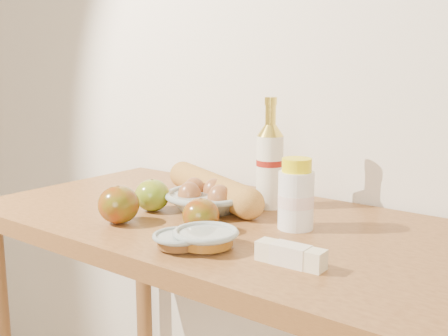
{
  "coord_description": "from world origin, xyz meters",
  "views": [
    {
      "loc": [
        0.71,
        0.24,
        1.24
      ],
      "look_at": [
        0.0,
        1.15,
        1.02
      ],
      "focal_mm": 45.0,
      "sensor_mm": 36.0,
      "label": 1
    }
  ],
  "objects": [
    {
      "name": "apple_redgreen_right",
      "position": [
        0.0,
        1.07,
        0.93
      ],
      "size": [
        0.09,
        0.09,
        0.07
      ],
      "rotation": [
        0.0,
        0.0,
        -0.3
      ],
      "color": "#930808",
      "rests_on": "table"
    },
    {
      "name": "egg_bowl",
      "position": [
        -0.09,
        1.21,
        0.93
      ],
      "size": [
        0.24,
        0.24,
        0.07
      ],
      "rotation": [
        0.0,
        0.0,
        0.28
      ],
      "color": "gray",
      "rests_on": "table"
    },
    {
      "name": "back_wall",
      "position": [
        0.0,
        1.51,
        1.3
      ],
      "size": [
        3.5,
        0.02,
        2.6
      ],
      "primitive_type": "cube",
      "color": "silver",
      "rests_on": "ground"
    },
    {
      "name": "baguette",
      "position": [
        -0.14,
        1.28,
        0.94
      ],
      "size": [
        0.42,
        0.24,
        0.07
      ],
      "rotation": [
        0.0,
        0.0,
        -0.42
      ],
      "color": "#BF883A",
      "rests_on": "table"
    },
    {
      "name": "table",
      "position": [
        0.0,
        1.18,
        0.78
      ],
      "size": [
        1.2,
        0.6,
        0.9
      ],
      "color": "#966230",
      "rests_on": "ground"
    },
    {
      "name": "syrup_bowl",
      "position": [
        0.07,
        1.0,
        0.92
      ],
      "size": [
        0.16,
        0.16,
        0.04
      ],
      "rotation": [
        0.0,
        0.0,
        -0.39
      ],
      "color": "#919F99",
      "rests_on": "table"
    },
    {
      "name": "apple_redgreen_front",
      "position": [
        -0.18,
        1.01,
        0.94
      ],
      "size": [
        0.09,
        0.09,
        0.08
      ],
      "rotation": [
        0.0,
        0.0,
        0.01
      ],
      "color": "maroon",
      "rests_on": "table"
    },
    {
      "name": "sugar_bowl",
      "position": [
        0.04,
        0.97,
        0.92
      ],
      "size": [
        0.13,
        0.13,
        0.03
      ],
      "rotation": [
        0.0,
        0.0,
        -0.4
      ],
      "color": "gray",
      "rests_on": "table"
    },
    {
      "name": "bourbon_bottle",
      "position": [
        0.0,
        1.32,
        1.01
      ],
      "size": [
        0.07,
        0.07,
        0.26
      ],
      "rotation": [
        0.0,
        0.0,
        -0.14
      ],
      "color": "beige",
      "rests_on": "table"
    },
    {
      "name": "cream_bottle",
      "position": [
        0.14,
        1.21,
        0.97
      ],
      "size": [
        0.1,
        0.1,
        0.15
      ],
      "rotation": [
        0.0,
        0.0,
        -0.42
      ],
      "color": "white",
      "rests_on": "table"
    },
    {
      "name": "butter_stick",
      "position": [
        0.24,
        1.02,
        0.92
      ],
      "size": [
        0.12,
        0.04,
        0.04
      ],
      "rotation": [
        0.0,
        0.0,
        0.05
      ],
      "color": "beige",
      "rests_on": "table"
    },
    {
      "name": "apple_yellowgreen",
      "position": [
        -0.19,
        1.13,
        0.94
      ],
      "size": [
        0.1,
        0.1,
        0.07
      ],
      "rotation": [
        0.0,
        0.0,
        -0.35
      ],
      "color": "olive",
      "rests_on": "table"
    }
  ]
}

